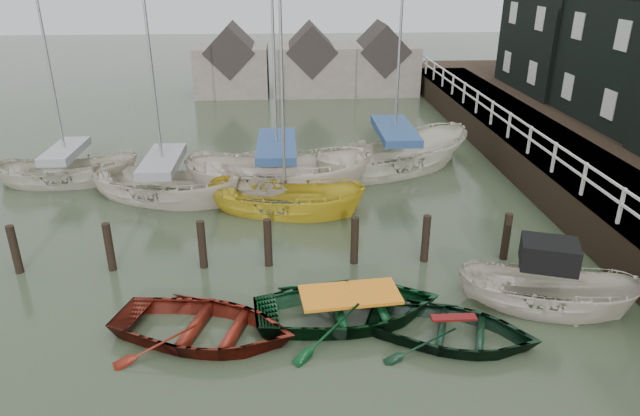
{
  "coord_description": "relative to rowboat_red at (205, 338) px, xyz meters",
  "views": [
    {
      "loc": [
        -0.59,
        -11.09,
        7.8
      ],
      "look_at": [
        0.28,
        3.72,
        1.4
      ],
      "focal_mm": 32.0,
      "sensor_mm": 36.0,
      "label": 1
    }
  ],
  "objects": [
    {
      "name": "rowboat_dkgreen",
      "position": [
        5.54,
        -0.39,
        0.0
      ],
      "size": [
        4.49,
        3.85,
        0.79
      ],
      "primitive_type": "imported",
      "rotation": [
        0.0,
        0.0,
        1.22
      ],
      "color": "black",
      "rests_on": "ground"
    },
    {
      "name": "pier",
      "position": [
        12.04,
        10.29,
        0.71
      ],
      "size": [
        3.04,
        32.0,
        2.7
      ],
      "color": "black",
      "rests_on": "ground"
    },
    {
      "name": "ground",
      "position": [
        2.56,
        0.29,
        0.0
      ],
      "size": [
        120.0,
        120.0,
        0.0
      ],
      "primitive_type": "plane",
      "color": "#293421",
      "rests_on": "ground"
    },
    {
      "name": "rowboat_green",
      "position": [
        3.34,
        0.55,
        0.0
      ],
      "size": [
        4.77,
        3.64,
        0.92
      ],
      "primitive_type": "imported",
      "rotation": [
        0.0,
        0.0,
        1.68
      ],
      "color": "black",
      "rests_on": "ground"
    },
    {
      "name": "sailboat_b",
      "position": [
        1.55,
        9.38,
        0.06
      ],
      "size": [
        7.27,
        3.44,
        11.57
      ],
      "rotation": [
        0.0,
        0.0,
        1.45
      ],
      "color": "beige",
      "rests_on": "ground"
    },
    {
      "name": "mooring_pilings",
      "position": [
        1.45,
        3.29,
        0.5
      ],
      "size": [
        13.72,
        0.22,
        1.8
      ],
      "color": "black",
      "rests_on": "ground"
    },
    {
      "name": "sailboat_d",
      "position": [
        6.26,
        11.09,
        0.06
      ],
      "size": [
        7.6,
        5.39,
        12.37
      ],
      "rotation": [
        0.0,
        0.0,
        2.0
      ],
      "color": "beige",
      "rests_on": "ground"
    },
    {
      "name": "far_sheds",
      "position": [
        3.39,
        26.29,
        1.86
      ],
      "size": [
        14.0,
        4.08,
        4.39
      ],
      "color": "#665B51",
      "rests_on": "ground"
    },
    {
      "name": "sailboat_c",
      "position": [
        1.83,
        7.09,
        0.01
      ],
      "size": [
        5.84,
        3.48,
        9.39
      ],
      "rotation": [
        0.0,
        0.0,
        1.29
      ],
      "color": "gold",
      "rests_on": "ground"
    },
    {
      "name": "rowboat_red",
      "position": [
        0.0,
        0.0,
        0.0
      ],
      "size": [
        4.89,
        4.07,
        0.87
      ],
      "primitive_type": "imported",
      "rotation": [
        0.0,
        0.0,
        1.28
      ],
      "color": "#5A160C",
      "rests_on": "ground"
    },
    {
      "name": "sailboat_a",
      "position": [
        -2.45,
        8.5,
        0.06
      ],
      "size": [
        6.4,
        4.38,
        10.12
      ],
      "rotation": [
        0.0,
        0.0,
        1.18
      ],
      "color": "beige",
      "rests_on": "ground"
    },
    {
      "name": "sailboat_e",
      "position": [
        -6.46,
        10.35,
        0.07
      ],
      "size": [
        5.4,
        2.28,
        9.3
      ],
      "rotation": [
        0.0,
        0.0,
        1.63
      ],
      "color": "#B8B19D",
      "rests_on": "ground"
    },
    {
      "name": "motorboat",
      "position": [
        8.15,
        0.75,
        0.1
      ],
      "size": [
        4.52,
        2.88,
        2.53
      ],
      "rotation": [
        0.0,
        0.0,
        1.24
      ],
      "color": "beige",
      "rests_on": "ground"
    }
  ]
}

